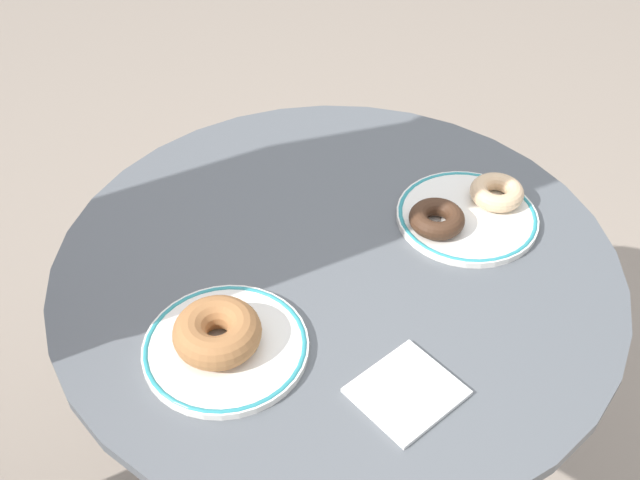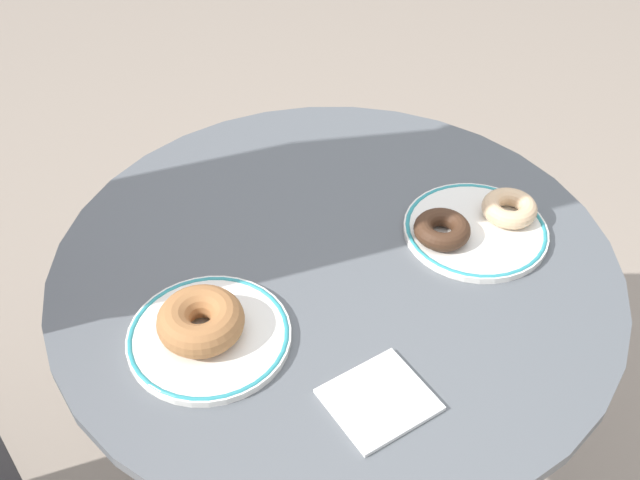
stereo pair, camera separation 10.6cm
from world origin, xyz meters
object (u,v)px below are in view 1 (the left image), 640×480
object	(u,v)px
plate_left	(226,347)
donut_glazed	(497,192)
donut_cinnamon	(217,332)
plate_right	(467,216)
donut_chocolate	(437,219)
cafe_table	(335,368)
paper_napkin	(407,392)

from	to	relation	value
plate_left	donut_glazed	size ratio (longest dim) A/B	2.56
plate_left	donut_cinnamon	distance (m)	0.03
plate_right	donut_chocolate	bearing A→B (deg)	172.78
donut_chocolate	donut_glazed	bearing A→B (deg)	-4.28
donut_glazed	cafe_table	bearing A→B (deg)	170.32
plate_right	paper_napkin	xyz separation A→B (m)	(-0.28, -0.18, -0.00)
donut_cinnamon	paper_napkin	distance (m)	0.24
donut_cinnamon	donut_chocolate	distance (m)	0.37
donut_glazed	paper_napkin	world-z (taller)	donut_glazed
donut_glazed	donut_cinnamon	bearing A→B (deg)	179.48
plate_left	donut_glazed	world-z (taller)	donut_glazed
plate_left	paper_napkin	size ratio (longest dim) A/B	1.80
plate_right	donut_glazed	bearing A→B (deg)	-1.33
donut_glazed	donut_chocolate	size ratio (longest dim) A/B	1.00
paper_napkin	plate_right	bearing A→B (deg)	33.55
cafe_table	plate_left	world-z (taller)	plate_left
cafe_table	paper_napkin	xyz separation A→B (m)	(-0.07, -0.23, 0.24)
plate_left	paper_napkin	xyz separation A→B (m)	(0.14, -0.18, -0.00)
donut_cinnamon	donut_glazed	world-z (taller)	donut_cinnamon
plate_left	paper_napkin	bearing A→B (deg)	-52.74
plate_right	donut_cinnamon	distance (m)	0.42
plate_left	donut_chocolate	bearing A→B (deg)	1.55
donut_cinnamon	paper_napkin	world-z (taller)	donut_cinnamon
cafe_table	donut_cinnamon	world-z (taller)	donut_cinnamon
cafe_table	donut_glazed	xyz separation A→B (m)	(0.26, -0.05, 0.27)
cafe_table	donut_chocolate	xyz separation A→B (m)	(0.15, -0.04, 0.27)
donut_cinnamon	cafe_table	bearing A→B (deg)	10.79
cafe_table	donut_glazed	distance (m)	0.38
cafe_table	donut_cinnamon	xyz separation A→B (m)	(-0.21, -0.04, 0.27)
donut_cinnamon	donut_glazed	distance (m)	0.48
donut_glazed	donut_chocolate	distance (m)	0.11
donut_cinnamon	donut_chocolate	world-z (taller)	donut_cinnamon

